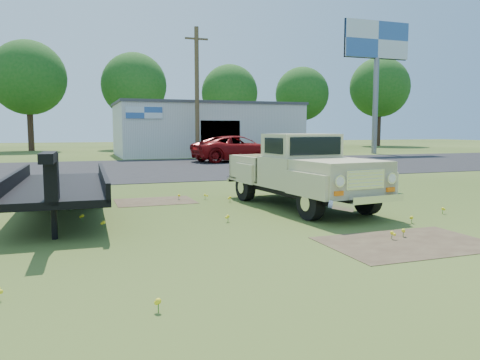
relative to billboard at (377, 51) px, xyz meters
name	(u,v)px	position (x,y,z in m)	size (l,w,h in m)	color
ground	(267,219)	(-20.00, -24.04, -8.54)	(140.00, 140.00, 0.00)	#304215
asphalt_lot	(157,168)	(-20.00, -9.04, -8.54)	(90.00, 14.00, 0.02)	black
dirt_patch_a	(408,243)	(-18.50, -27.04, -8.54)	(3.00, 2.00, 0.01)	#443324
dirt_patch_b	(155,201)	(-22.00, -20.54, -8.54)	(2.20, 1.60, 0.01)	#443324
commercial_building	(206,129)	(-14.00, 2.95, -6.44)	(14.20, 8.20, 4.15)	#BABAB6
billboard	(377,51)	(0.00, 0.00, 0.00)	(6.10, 0.45, 11.05)	slate
utility_pole_mid	(197,92)	(-16.00, -2.04, -3.93)	(1.60, 0.30, 9.00)	#4A3622
treeline_c	(28,78)	(-28.00, 15.46, -1.60)	(7.04, 7.04, 10.47)	#352218
treeline_d	(134,85)	(-18.00, 16.46, -1.92)	(6.72, 6.72, 10.00)	#352218
treeline_e	(230,93)	(-8.00, 14.96, -2.55)	(6.08, 6.08, 9.04)	#352218
treeline_f	(302,94)	(2.00, 17.46, -2.24)	(6.40, 6.40, 9.52)	#352218
treeline_g	(380,87)	(12.00, 15.96, -1.29)	(7.36, 7.36, 10.95)	#352218
vintage_pickup_truck	(301,170)	(-18.50, -22.78, -7.56)	(2.09, 5.36, 1.95)	#C0B780
flatbed_trailer	(60,182)	(-24.47, -22.22, -7.70)	(2.04, 6.13, 1.67)	black
red_pickup	(238,149)	(-14.24, -5.54, -7.72)	(2.71, 5.89, 1.64)	maroon
dark_sedan	(306,147)	(-8.71, -4.26, -7.75)	(1.87, 4.64, 1.58)	black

